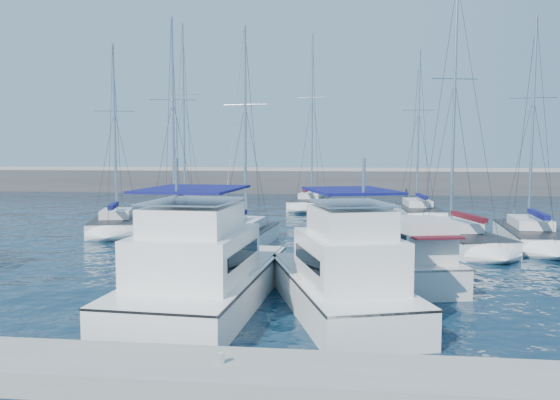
# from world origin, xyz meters

# --- Properties ---
(ground) EXTENTS (220.00, 220.00, 0.00)m
(ground) POSITION_xyz_m (0.00, 0.00, 0.00)
(ground) COLOR black
(ground) RESTS_ON ground
(breakwater) EXTENTS (160.00, 6.00, 4.45)m
(breakwater) POSITION_xyz_m (0.00, 52.00, 1.05)
(breakwater) COLOR #424244
(breakwater) RESTS_ON ground
(dock) EXTENTS (40.00, 2.20, 0.60)m
(dock) POSITION_xyz_m (0.00, -11.00, 0.30)
(dock) COLOR gray
(dock) RESTS_ON ground
(dock_cleat_centre) EXTENTS (0.16, 0.16, 0.25)m
(dock_cleat_centre) POSITION_xyz_m (0.00, -11.00, 0.72)
(dock_cleat_centre) COLOR silver
(dock_cleat_centre) RESTS_ON dock
(motor_yacht_port_inner) EXTENTS (4.61, 10.82, 4.69)m
(motor_yacht_port_inner) POSITION_xyz_m (-2.16, -4.41, 1.13)
(motor_yacht_port_inner) COLOR white
(motor_yacht_port_inner) RESTS_ON ground
(motor_yacht_stbd_inner) EXTENTS (5.75, 9.45, 4.69)m
(motor_yacht_stbd_inner) POSITION_xyz_m (2.72, -4.72, 1.13)
(motor_yacht_stbd_inner) COLOR white
(motor_yacht_stbd_inner) RESTS_ON ground
(motor_yacht_stbd_outer) EXTENTS (3.67, 6.27, 3.20)m
(motor_yacht_stbd_outer) POSITION_xyz_m (5.75, -0.23, 0.94)
(motor_yacht_stbd_outer) COLOR silver
(motor_yacht_stbd_outer) RESTS_ON ground
(sailboat_mid_a) EXTENTS (4.98, 7.64, 13.29)m
(sailboat_mid_a) POSITION_xyz_m (-12.88, 12.69, 0.52)
(sailboat_mid_a) COLOR white
(sailboat_mid_a) RESTS_ON ground
(sailboat_mid_b) EXTENTS (4.45, 7.69, 13.69)m
(sailboat_mid_b) POSITION_xyz_m (-7.21, 7.82, 0.52)
(sailboat_mid_b) COLOR silver
(sailboat_mid_b) RESTS_ON ground
(sailboat_mid_c) EXTENTS (3.52, 7.56, 13.21)m
(sailboat_mid_c) POSITION_xyz_m (-3.19, 8.41, 0.52)
(sailboat_mid_c) COLOR white
(sailboat_mid_c) RESTS_ON ground
(sailboat_mid_d) EXTENTS (5.04, 8.94, 15.61)m
(sailboat_mid_d) POSITION_xyz_m (9.22, 9.23, 0.53)
(sailboat_mid_d) COLOR white
(sailboat_mid_d) RESTS_ON ground
(sailboat_mid_e) EXTENTS (3.90, 9.07, 13.99)m
(sailboat_mid_e) POSITION_xyz_m (13.91, 10.95, 0.51)
(sailboat_mid_e) COLOR white
(sailboat_mid_e) RESTS_ON ground
(sailboat_back_a) EXTENTS (4.07, 8.70, 17.05)m
(sailboat_back_a) POSITION_xyz_m (-11.30, 23.31, 0.55)
(sailboat_back_a) COLOR white
(sailboat_back_a) RESTS_ON ground
(sailboat_back_b) EXTENTS (4.01, 8.49, 17.57)m
(sailboat_back_b) POSITION_xyz_m (-0.63, 30.79, 0.55)
(sailboat_back_b) COLOR silver
(sailboat_back_b) RESTS_ON ground
(sailboat_back_c) EXTENTS (3.39, 8.88, 14.46)m
(sailboat_back_c) POSITION_xyz_m (8.90, 23.62, 0.51)
(sailboat_back_c) COLOR white
(sailboat_back_c) RESTS_ON ground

